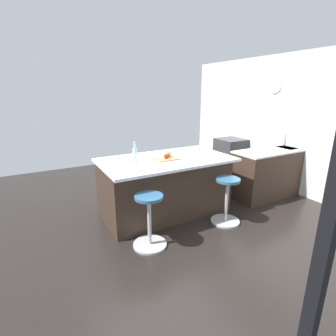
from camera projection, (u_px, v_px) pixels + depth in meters
name	position (u px, v px, depth m)	size (l,w,h in m)	color
ground_plane	(167.00, 216.00, 4.15)	(7.30, 7.30, 0.00)	black
interior_partition_left	(287.00, 124.00, 5.05)	(0.15, 5.61, 2.64)	silver
sink_cabinet	(278.00, 171.00, 4.98)	(2.01, 0.60, 1.18)	#38281E
oven_range	(230.00, 157.00, 6.11)	(0.60, 0.61, 0.87)	#38383D
kitchen_island	(165.00, 185.00, 4.15)	(2.04, 1.16, 0.93)	#38281E
stool_by_window	(226.00, 202.00, 3.86)	(0.44, 0.44, 0.71)	#B7B7BC
stool_middle	(149.00, 223.00, 3.26)	(0.44, 0.44, 0.71)	#B7B7BC
cutting_board	(166.00, 159.00, 3.92)	(0.36, 0.24, 0.02)	tan
apple_red	(166.00, 156.00, 3.90)	(0.07, 0.07, 0.07)	red
apple_green	(168.00, 154.00, 3.99)	(0.09, 0.09, 0.09)	#609E2D
water_bottle	(135.00, 155.00, 3.70)	(0.06, 0.06, 0.31)	silver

